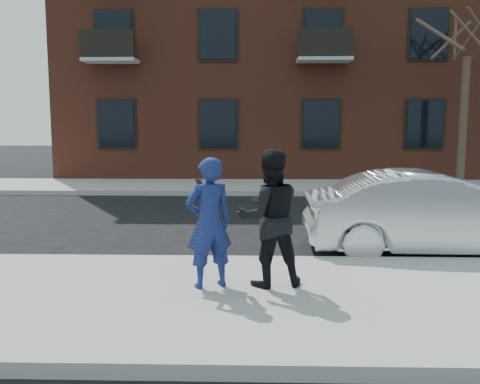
{
  "coord_description": "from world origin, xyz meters",
  "views": [
    {
      "loc": [
        -2.38,
        -6.0,
        2.12
      ],
      "look_at": [
        -2.55,
        0.4,
        1.29
      ],
      "focal_mm": 38.0,
      "sensor_mm": 36.0,
      "label": 1
    }
  ],
  "objects_px": {
    "street_tree": "(469,19)",
    "man_peacoat": "(270,218)",
    "man_hoodie": "(209,223)",
    "silver_sedan": "(434,214)"
  },
  "relations": [
    {
      "from": "street_tree",
      "to": "man_peacoat",
      "type": "height_order",
      "value": "street_tree"
    },
    {
      "from": "street_tree",
      "to": "man_hoodie",
      "type": "relative_size",
      "value": 4.24
    },
    {
      "from": "street_tree",
      "to": "man_hoodie",
      "type": "distance_m",
      "value": 13.97
    },
    {
      "from": "man_hoodie",
      "to": "man_peacoat",
      "type": "distance_m",
      "value": 0.75
    },
    {
      "from": "street_tree",
      "to": "man_peacoat",
      "type": "xyz_separation_m",
      "value": [
        -6.68,
        -10.82,
        -4.52
      ]
    },
    {
      "from": "silver_sedan",
      "to": "man_peacoat",
      "type": "relative_size",
      "value": 2.49
    },
    {
      "from": "street_tree",
      "to": "man_peacoat",
      "type": "bearing_deg",
      "value": -121.68
    },
    {
      "from": "silver_sedan",
      "to": "man_peacoat",
      "type": "bearing_deg",
      "value": 128.65
    },
    {
      "from": "man_hoodie",
      "to": "street_tree",
      "type": "bearing_deg",
      "value": -147.35
    },
    {
      "from": "man_hoodie",
      "to": "man_peacoat",
      "type": "height_order",
      "value": "man_peacoat"
    }
  ]
}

